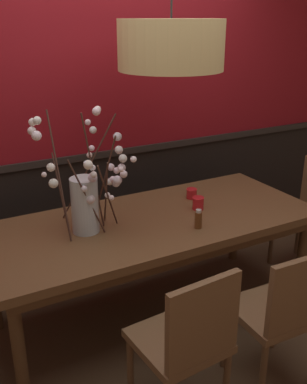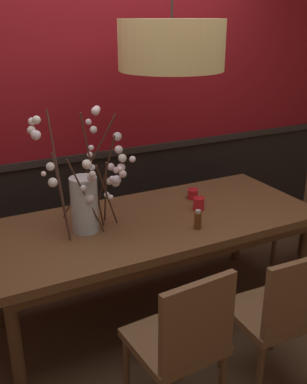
{
  "view_description": "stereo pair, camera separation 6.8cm",
  "coord_description": "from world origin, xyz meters",
  "px_view_note": "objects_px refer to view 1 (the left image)",
  "views": [
    {
      "loc": [
        -1.29,
        -2.36,
        1.98
      ],
      "look_at": [
        0.0,
        0.0,
        0.94
      ],
      "focal_mm": 42.28,
      "sensor_mm": 36.0,
      "label": 1
    },
    {
      "loc": [
        -1.23,
        -2.39,
        1.98
      ],
      "look_at": [
        0.0,
        0.0,
        0.94
      ],
      "focal_mm": 42.28,
      "sensor_mm": 36.0,
      "label": 2
    }
  ],
  "objects_px": {
    "chair_near_side_left": "(187,340)",
    "pendant_lamp": "(171,45)",
    "condiment_bottle": "(198,219)",
    "dining_table": "(154,230)",
    "candle_holder_nearer_edge": "(198,203)",
    "candle_holder_nearer_center": "(192,193)",
    "chair_far_side_left": "(70,213)",
    "chair_near_side_right": "(283,310)",
    "vase_with_blossoms": "(86,197)"
  },
  "relations": [
    {
      "from": "condiment_bottle",
      "to": "chair_near_side_left",
      "type": "bearing_deg",
      "value": -127.29
    },
    {
      "from": "pendant_lamp",
      "to": "condiment_bottle",
      "type": "bearing_deg",
      "value": -83.19
    },
    {
      "from": "dining_table",
      "to": "condiment_bottle",
      "type": "height_order",
      "value": "condiment_bottle"
    },
    {
      "from": "chair_near_side_right",
      "to": "candle_holder_nearer_center",
      "type": "xyz_separation_m",
      "value": [
        0.11,
        1.08,
        0.28
      ]
    },
    {
      "from": "pendant_lamp",
      "to": "chair_near_side_left",
      "type": "bearing_deg",
      "value": -115.45
    },
    {
      "from": "candle_holder_nearer_center",
      "to": "condiment_bottle",
      "type": "xyz_separation_m",
      "value": [
        -0.24,
        -0.44,
        0.02
      ]
    },
    {
      "from": "dining_table",
      "to": "chair_near_side_right",
      "type": "bearing_deg",
      "value": -71.28
    },
    {
      "from": "chair_far_side_left",
      "to": "pendant_lamp",
      "type": "xyz_separation_m",
      "value": [
        0.43,
        -0.82,
        1.31
      ]
    },
    {
      "from": "vase_with_blossoms",
      "to": "pendant_lamp",
      "type": "height_order",
      "value": "pendant_lamp"
    },
    {
      "from": "chair_near_side_right",
      "to": "candle_holder_nearer_center",
      "type": "bearing_deg",
      "value": 84.09
    },
    {
      "from": "condiment_bottle",
      "to": "pendant_lamp",
      "type": "relative_size",
      "value": 0.12
    },
    {
      "from": "condiment_bottle",
      "to": "chair_far_side_left",
      "type": "bearing_deg",
      "value": 112.72
    },
    {
      "from": "dining_table",
      "to": "candle_holder_nearer_center",
      "type": "xyz_separation_m",
      "value": [
        0.42,
        0.18,
        0.12
      ]
    },
    {
      "from": "candle_holder_nearer_center",
      "to": "vase_with_blossoms",
      "type": "bearing_deg",
      "value": -170.0
    },
    {
      "from": "dining_table",
      "to": "chair_near_side_left",
      "type": "xyz_separation_m",
      "value": [
        -0.3,
        -0.88,
        -0.15
      ]
    },
    {
      "from": "chair_near_side_right",
      "to": "condiment_bottle",
      "type": "height_order",
      "value": "chair_near_side_right"
    },
    {
      "from": "chair_near_side_left",
      "to": "candle_holder_nearer_center",
      "type": "xyz_separation_m",
      "value": [
        0.72,
        1.07,
        0.26
      ]
    },
    {
      "from": "dining_table",
      "to": "candle_holder_nearer_edge",
      "type": "distance_m",
      "value": 0.37
    },
    {
      "from": "chair_near_side_right",
      "to": "candle_holder_nearer_edge",
      "type": "height_order",
      "value": "chair_near_side_right"
    },
    {
      "from": "candle_holder_nearer_edge",
      "to": "candle_holder_nearer_center",
      "type": "bearing_deg",
      "value": 69.18
    },
    {
      "from": "chair_near_side_left",
      "to": "chair_near_side_right",
      "type": "xyz_separation_m",
      "value": [
        0.6,
        -0.02,
        -0.02
      ]
    },
    {
      "from": "pendant_lamp",
      "to": "dining_table",
      "type": "bearing_deg",
      "value": -162.05
    },
    {
      "from": "condiment_bottle",
      "to": "chair_near_side_right",
      "type": "bearing_deg",
      "value": -78.95
    },
    {
      "from": "chair_near_side_right",
      "to": "vase_with_blossoms",
      "type": "xyz_separation_m",
      "value": [
        -0.74,
        0.93,
        0.47
      ]
    },
    {
      "from": "dining_table",
      "to": "chair_near_side_right",
      "type": "relative_size",
      "value": 2.49
    },
    {
      "from": "chair_near_side_right",
      "to": "vase_with_blossoms",
      "type": "bearing_deg",
      "value": 128.59
    },
    {
      "from": "chair_near_side_right",
      "to": "pendant_lamp",
      "type": "distance_m",
      "value": 1.64
    },
    {
      "from": "vase_with_blossoms",
      "to": "pendant_lamp",
      "type": "xyz_separation_m",
      "value": [
        0.58,
        0.01,
        0.85
      ]
    },
    {
      "from": "chair_near_side_left",
      "to": "dining_table",
      "type": "bearing_deg",
      "value": 71.3
    },
    {
      "from": "chair_far_side_left",
      "to": "vase_with_blossoms",
      "type": "distance_m",
      "value": 0.96
    },
    {
      "from": "chair_near_side_right",
      "to": "candle_holder_nearer_edge",
      "type": "xyz_separation_m",
      "value": [
        0.04,
        0.89,
        0.29
      ]
    },
    {
      "from": "candle_holder_nearer_edge",
      "to": "pendant_lamp",
      "type": "relative_size",
      "value": 0.09
    },
    {
      "from": "dining_table",
      "to": "candle_holder_nearer_center",
      "type": "bearing_deg",
      "value": 23.91
    },
    {
      "from": "vase_with_blossoms",
      "to": "candle_holder_nearer_center",
      "type": "height_order",
      "value": "vase_with_blossoms"
    },
    {
      "from": "dining_table",
      "to": "vase_with_blossoms",
      "type": "relative_size",
      "value": 2.82
    },
    {
      "from": "chair_near_side_left",
      "to": "pendant_lamp",
      "type": "bearing_deg",
      "value": 64.55
    },
    {
      "from": "vase_with_blossoms",
      "to": "chair_near_side_left",
      "type": "bearing_deg",
      "value": -81.17
    },
    {
      "from": "chair_near_side_left",
      "to": "pendant_lamp",
      "type": "height_order",
      "value": "pendant_lamp"
    },
    {
      "from": "chair_far_side_left",
      "to": "candle_holder_nearer_center",
      "type": "relative_size",
      "value": 11.49
    },
    {
      "from": "candle_holder_nearer_center",
      "to": "candle_holder_nearer_edge",
      "type": "xyz_separation_m",
      "value": [
        -0.07,
        -0.19,
        0.01
      ]
    },
    {
      "from": "chair_near_side_left",
      "to": "chair_far_side_left",
      "type": "bearing_deg",
      "value": 89.72
    },
    {
      "from": "chair_near_side_right",
      "to": "vase_with_blossoms",
      "type": "relative_size",
      "value": 1.13
    },
    {
      "from": "candle_holder_nearer_edge",
      "to": "condiment_bottle",
      "type": "xyz_separation_m",
      "value": [
        -0.17,
        -0.25,
        0.01
      ]
    },
    {
      "from": "chair_near_side_left",
      "to": "chair_near_side_right",
      "type": "bearing_deg",
      "value": -1.83
    },
    {
      "from": "candle_holder_nearer_center",
      "to": "candle_holder_nearer_edge",
      "type": "relative_size",
      "value": 0.88
    },
    {
      "from": "dining_table",
      "to": "pendant_lamp",
      "type": "distance_m",
      "value": 1.17
    },
    {
      "from": "candle_holder_nearer_edge",
      "to": "chair_near_side_right",
      "type": "bearing_deg",
      "value": -92.52
    },
    {
      "from": "vase_with_blossoms",
      "to": "candle_holder_nearer_center",
      "type": "relative_size",
      "value": 9.83
    },
    {
      "from": "chair_near_side_left",
      "to": "chair_near_side_right",
      "type": "relative_size",
      "value": 1.04
    },
    {
      "from": "candle_holder_nearer_center",
      "to": "candle_holder_nearer_edge",
      "type": "bearing_deg",
      "value": -110.82
    }
  ]
}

